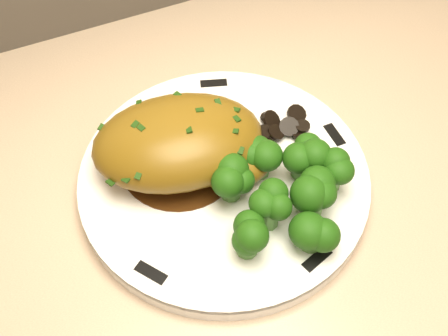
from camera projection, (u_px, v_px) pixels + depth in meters
name	position (u px, v px, depth m)	size (l,w,h in m)	color
counter	(362.00, 270.00, 0.97)	(1.90, 0.64, 0.94)	brown
plate	(224.00, 179.00, 0.58)	(0.30, 0.30, 0.02)	white
rim_accent_0	(214.00, 83.00, 0.65)	(0.03, 0.01, 0.00)	black
rim_accent_1	(104.00, 152.00, 0.59)	(0.03, 0.01, 0.00)	black
rim_accent_2	(151.00, 273.00, 0.50)	(0.03, 0.01, 0.00)	black
rim_accent_3	(317.00, 259.00, 0.51)	(0.03, 0.01, 0.00)	black
rim_accent_4	(334.00, 135.00, 0.60)	(0.03, 0.01, 0.00)	black
gravy_pool	(180.00, 162.00, 0.58)	(0.12, 0.12, 0.00)	#3E200B
chicken_breast	(184.00, 144.00, 0.55)	(0.19, 0.15, 0.07)	brown
mushroom_pile	(277.00, 135.00, 0.60)	(0.08, 0.06, 0.02)	black
broccoli_florets	(284.00, 191.00, 0.53)	(0.14, 0.12, 0.05)	#4E8638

